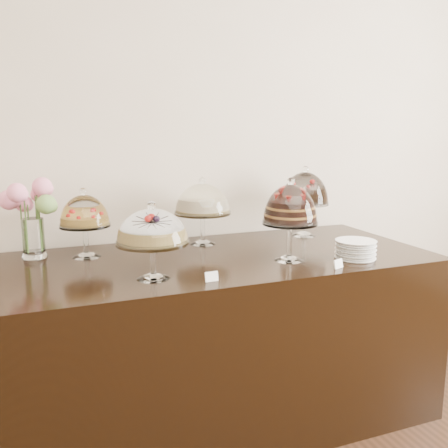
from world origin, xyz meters
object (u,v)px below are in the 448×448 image
object	(u,v)px
flower_vase	(31,210)
cake_stand_fruit_tart	(84,214)
cake_stand_choco_layer	(290,208)
cake_stand_cheesecake	(203,201)
cake_stand_sugar_sponge	(152,230)
plate_stack	(356,249)
cake_stand_dark_choco	(305,191)
display_counter	(221,337)

from	to	relation	value
flower_vase	cake_stand_fruit_tart	bearing A→B (deg)	-16.40
cake_stand_choco_layer	cake_stand_cheesecake	xyz separation A→B (m)	(-0.29, 0.50, -0.02)
cake_stand_choco_layer	cake_stand_fruit_tart	distance (m)	1.05
cake_stand_sugar_sponge	cake_stand_fruit_tart	bearing A→B (deg)	115.05
cake_stand_choco_layer	flower_vase	size ratio (longest dim) A/B	1.02
cake_stand_choco_layer	plate_stack	size ratio (longest dim) A/B	2.09
cake_stand_dark_choco	cake_stand_fruit_tart	size ratio (longest dim) A/B	1.20
cake_stand_sugar_sponge	plate_stack	xyz separation A→B (m)	(1.04, -0.04, -0.17)
plate_stack	cake_stand_dark_choco	bearing A→B (deg)	86.35
display_counter	cake_stand_choco_layer	distance (m)	0.80
cake_stand_choco_layer	flower_vase	bearing A→B (deg)	156.51
cake_stand_choco_layer	cake_stand_cheesecake	world-z (taller)	cake_stand_choco_layer
display_counter	cake_stand_cheesecake	world-z (taller)	cake_stand_cheesecake
cake_stand_choco_layer	cake_stand_fruit_tart	bearing A→B (deg)	154.72
cake_stand_sugar_sponge	flower_vase	bearing A→B (deg)	130.30
display_counter	cake_stand_cheesecake	xyz separation A→B (m)	(0.00, 0.30, 0.70)
cake_stand_fruit_tart	display_counter	bearing A→B (deg)	-20.37
cake_stand_cheesecake	cake_stand_fruit_tart	bearing A→B (deg)	-175.34
cake_stand_choco_layer	cake_stand_dark_choco	world-z (taller)	cake_stand_dark_choco
cake_stand_sugar_sponge	plate_stack	bearing A→B (deg)	-2.34
cake_stand_cheesecake	plate_stack	world-z (taller)	cake_stand_cheesecake
plate_stack	display_counter	bearing A→B (deg)	154.36
cake_stand_dark_choco	flower_vase	size ratio (longest dim) A/B	1.04
cake_stand_fruit_tart	plate_stack	xyz separation A→B (m)	(1.28, -0.54, -0.18)
cake_stand_cheesecake	cake_stand_dark_choco	world-z (taller)	cake_stand_dark_choco
cake_stand_sugar_sponge	cake_stand_dark_choco	distance (m)	1.21
display_counter	cake_stand_fruit_tart	size ratio (longest dim) A/B	6.11
cake_stand_cheesecake	cake_stand_dark_choco	distance (m)	0.66
cake_stand_dark_choco	plate_stack	size ratio (longest dim) A/B	2.14
cake_stand_choco_layer	cake_stand_dark_choco	size ratio (longest dim) A/B	0.98
cake_stand_dark_choco	plate_stack	world-z (taller)	cake_stand_dark_choco
display_counter	flower_vase	xyz separation A→B (m)	(-0.91, 0.32, 0.70)
cake_stand_fruit_tart	flower_vase	xyz separation A→B (m)	(-0.25, 0.07, 0.02)
display_counter	flower_vase	bearing A→B (deg)	160.72
cake_stand_choco_layer	flower_vase	xyz separation A→B (m)	(-1.20, 0.52, -0.02)
display_counter	cake_stand_sugar_sponge	world-z (taller)	cake_stand_sugar_sponge
display_counter	flower_vase	size ratio (longest dim) A/B	5.31
cake_stand_sugar_sponge	cake_stand_choco_layer	size ratio (longest dim) A/B	0.83
cake_stand_dark_choco	flower_vase	distance (m)	1.57
cake_stand_sugar_sponge	cake_stand_cheesecake	xyz separation A→B (m)	(0.42, 0.55, 0.03)
cake_stand_choco_layer	cake_stand_fruit_tart	world-z (taller)	cake_stand_choco_layer
display_counter	flower_vase	world-z (taller)	flower_vase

